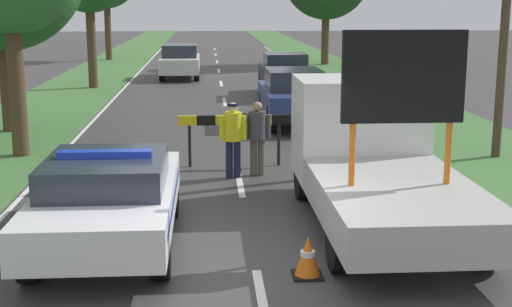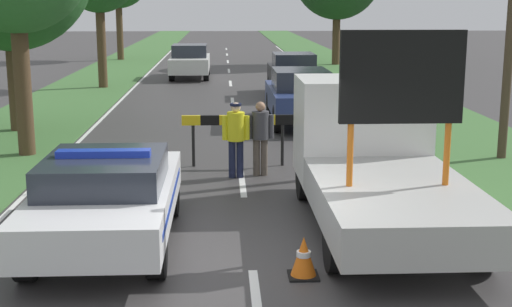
{
  "view_description": "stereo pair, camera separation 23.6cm",
  "coord_description": "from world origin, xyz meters",
  "px_view_note": "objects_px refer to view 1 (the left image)",
  "views": [
    {
      "loc": [
        -0.63,
        -9.18,
        3.54
      ],
      "look_at": [
        0.16,
        2.22,
        1.1
      ],
      "focal_mm": 50.0,
      "sensor_mm": 36.0,
      "label": 1
    },
    {
      "loc": [
        -0.39,
        -9.19,
        3.54
      ],
      "look_at": [
        0.16,
        2.22,
        1.1
      ],
      "focal_mm": 50.0,
      "sensor_mm": 36.0,
      "label": 2
    }
  ],
  "objects_px": {
    "police_officer": "(233,133)",
    "queued_car_van_white": "(180,61)",
    "work_truck": "(373,155)",
    "pedestrian_civilian": "(257,132)",
    "traffic_cone_centre_front": "(308,257)",
    "traffic_cone_near_police": "(58,175)",
    "queued_car_sedan_black": "(285,74)",
    "police_car": "(108,197)",
    "queued_car_hatch_blue": "(293,95)",
    "road_barrier": "(234,125)"
  },
  "relations": [
    {
      "from": "police_officer",
      "to": "traffic_cone_near_police",
      "type": "xyz_separation_m",
      "value": [
        -3.34,
        -0.95,
        -0.59
      ]
    },
    {
      "from": "queued_car_hatch_blue",
      "to": "work_truck",
      "type": "bearing_deg",
      "value": 91.15
    },
    {
      "from": "work_truck",
      "to": "traffic_cone_centre_front",
      "type": "relative_size",
      "value": 10.18
    },
    {
      "from": "work_truck",
      "to": "queued_car_hatch_blue",
      "type": "relative_size",
      "value": 1.25
    },
    {
      "from": "queued_car_van_white",
      "to": "police_officer",
      "type": "bearing_deg",
      "value": 95.11
    },
    {
      "from": "traffic_cone_centre_front",
      "to": "queued_car_van_white",
      "type": "bearing_deg",
      "value": 95.74
    },
    {
      "from": "queued_car_hatch_blue",
      "to": "traffic_cone_centre_front",
      "type": "bearing_deg",
      "value": 84.03
    },
    {
      "from": "traffic_cone_near_police",
      "to": "queued_car_sedan_black",
      "type": "relative_size",
      "value": 0.16
    },
    {
      "from": "pedestrian_civilian",
      "to": "police_car",
      "type": "bearing_deg",
      "value": -102.97
    },
    {
      "from": "pedestrian_civilian",
      "to": "traffic_cone_centre_front",
      "type": "height_order",
      "value": "pedestrian_civilian"
    },
    {
      "from": "work_truck",
      "to": "police_car",
      "type": "bearing_deg",
      "value": 12.99
    },
    {
      "from": "pedestrian_civilian",
      "to": "traffic_cone_near_police",
      "type": "bearing_deg",
      "value": -146.04
    },
    {
      "from": "police_officer",
      "to": "queued_car_sedan_black",
      "type": "height_order",
      "value": "queued_car_sedan_black"
    },
    {
      "from": "pedestrian_civilian",
      "to": "traffic_cone_near_police",
      "type": "xyz_separation_m",
      "value": [
        -3.85,
        -1.11,
        -0.57
      ]
    },
    {
      "from": "pedestrian_civilian",
      "to": "traffic_cone_centre_front",
      "type": "bearing_deg",
      "value": -69.56
    },
    {
      "from": "traffic_cone_near_police",
      "to": "queued_car_hatch_blue",
      "type": "height_order",
      "value": "queued_car_hatch_blue"
    },
    {
      "from": "queued_car_sedan_black",
      "to": "road_barrier",
      "type": "bearing_deg",
      "value": 78.55
    },
    {
      "from": "police_car",
      "to": "work_truck",
      "type": "relative_size",
      "value": 0.81
    },
    {
      "from": "traffic_cone_centre_front",
      "to": "queued_car_hatch_blue",
      "type": "xyz_separation_m",
      "value": [
        1.25,
        11.96,
        0.57
      ]
    },
    {
      "from": "traffic_cone_near_police",
      "to": "queued_car_van_white",
      "type": "xyz_separation_m",
      "value": [
        1.58,
        20.62,
        0.46
      ]
    },
    {
      "from": "traffic_cone_near_police",
      "to": "police_car",
      "type": "bearing_deg",
      "value": -66.21
    },
    {
      "from": "police_officer",
      "to": "queued_car_van_white",
      "type": "distance_m",
      "value": 19.75
    },
    {
      "from": "police_car",
      "to": "queued_car_sedan_black",
      "type": "xyz_separation_m",
      "value": [
        4.44,
        16.87,
        0.1
      ]
    },
    {
      "from": "traffic_cone_centre_front",
      "to": "work_truck",
      "type": "bearing_deg",
      "value": 60.52
    },
    {
      "from": "police_car",
      "to": "queued_car_hatch_blue",
      "type": "bearing_deg",
      "value": 72.17
    },
    {
      "from": "work_truck",
      "to": "pedestrian_civilian",
      "type": "height_order",
      "value": "work_truck"
    },
    {
      "from": "police_car",
      "to": "work_truck",
      "type": "bearing_deg",
      "value": 17.86
    },
    {
      "from": "police_car",
      "to": "traffic_cone_centre_front",
      "type": "relative_size",
      "value": 8.23
    },
    {
      "from": "pedestrian_civilian",
      "to": "police_officer",
      "type": "bearing_deg",
      "value": -144.39
    },
    {
      "from": "traffic_cone_centre_front",
      "to": "queued_car_sedan_black",
      "type": "height_order",
      "value": "queued_car_sedan_black"
    },
    {
      "from": "work_truck",
      "to": "traffic_cone_near_police",
      "type": "relative_size",
      "value": 8.3
    },
    {
      "from": "work_truck",
      "to": "queued_car_van_white",
      "type": "xyz_separation_m",
      "value": [
        -3.97,
        22.58,
        -0.26
      ]
    },
    {
      "from": "queued_car_sedan_black",
      "to": "queued_car_van_white",
      "type": "height_order",
      "value": "queued_car_sedan_black"
    },
    {
      "from": "police_car",
      "to": "queued_car_van_white",
      "type": "relative_size",
      "value": 1.05
    },
    {
      "from": "work_truck",
      "to": "road_barrier",
      "type": "bearing_deg",
      "value": -63.49
    },
    {
      "from": "work_truck",
      "to": "pedestrian_civilian",
      "type": "bearing_deg",
      "value": -62.92
    },
    {
      "from": "police_car",
      "to": "pedestrian_civilian",
      "type": "height_order",
      "value": "pedestrian_civilian"
    },
    {
      "from": "work_truck",
      "to": "traffic_cone_centre_front",
      "type": "distance_m",
      "value": 3.03
    },
    {
      "from": "traffic_cone_centre_front",
      "to": "police_car",
      "type": "bearing_deg",
      "value": 152.43
    },
    {
      "from": "traffic_cone_near_police",
      "to": "queued_car_sedan_black",
      "type": "height_order",
      "value": "queued_car_sedan_black"
    },
    {
      "from": "traffic_cone_centre_front",
      "to": "queued_car_van_white",
      "type": "height_order",
      "value": "queued_car_van_white"
    },
    {
      "from": "work_truck",
      "to": "traffic_cone_near_police",
      "type": "bearing_deg",
      "value": -21.33
    },
    {
      "from": "work_truck",
      "to": "queued_car_van_white",
      "type": "distance_m",
      "value": 22.93
    },
    {
      "from": "police_car",
      "to": "work_truck",
      "type": "height_order",
      "value": "work_truck"
    },
    {
      "from": "police_car",
      "to": "road_barrier",
      "type": "relative_size",
      "value": 1.86
    },
    {
      "from": "police_car",
      "to": "queued_car_hatch_blue",
      "type": "relative_size",
      "value": 1.01
    },
    {
      "from": "queued_car_van_white",
      "to": "traffic_cone_near_police",
      "type": "bearing_deg",
      "value": 85.62
    },
    {
      "from": "work_truck",
      "to": "queued_car_hatch_blue",
      "type": "bearing_deg",
      "value": -90.74
    },
    {
      "from": "police_car",
      "to": "road_barrier",
      "type": "xyz_separation_m",
      "value": [
        2.05,
        5.08,
        0.19
      ]
    },
    {
      "from": "police_car",
      "to": "queued_car_sedan_black",
      "type": "relative_size",
      "value": 1.09
    }
  ]
}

